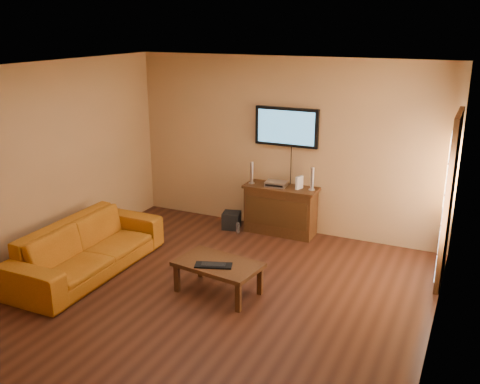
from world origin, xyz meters
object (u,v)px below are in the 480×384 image
Objects in this scene: coffee_table at (218,267)px; bottle at (238,228)px; game_console at (299,183)px; keyboard at (213,265)px; media_console at (280,210)px; subwoofer at (231,220)px; speaker_left at (252,174)px; television at (287,127)px; speaker_right at (312,180)px; sofa at (87,240)px; av_receiver at (276,184)px.

coffee_table reaches higher than bottle.
game_console is 2.33m from keyboard.
subwoofer is at bearing -169.44° from media_console.
speaker_left is 1.83× the size of bottle.
television reaches higher than speaker_right.
game_console reaches higher than coffee_table.
speaker_left is at bearing 103.04° from coffee_table.
speaker_right is at bearing 78.31° from keyboard.
bottle is at bearing -152.02° from media_console.
media_console is 0.56m from game_console.
media_console is 0.73m from bottle.
television is 0.92× the size of coffee_table.
sofa is 2.71m from speaker_left.
media_console reaches higher than bottle.
television is at bearing 90.27° from coffee_table.
television is 0.88m from av_receiver.
subwoofer is at bearing 139.15° from bottle.
television is 0.90m from speaker_left.
sofa is at bearing -126.01° from television.
television is at bearing 39.97° from bottle.
keyboard is (0.01, -2.26, 0.03)m from media_console.
media_console is 2.97m from sofa.
speaker_right reaches higher than keyboard.
sofa is at bearing -134.22° from speaker_right.
game_console is 1.21m from bottle.
av_receiver is 0.97m from subwoofer.
speaker_right reaches higher than media_console.
av_receiver is (-0.09, 2.15, 0.44)m from coffee_table.
sofa is 3.34m from speaker_right.
speaker_left reaches higher than sofa.
television reaches higher than media_console.
coffee_table is 3.09× the size of speaker_right.
sofa is (-1.84, -0.19, 0.10)m from coffee_table.
media_console is 0.83m from subwoofer.
speaker_right is at bearing -0.35° from av_receiver.
sofa is 3.19m from game_console.
television reaches higher than bottle.
av_receiver is (-0.08, -0.00, 0.41)m from media_console.
subwoofer is (-0.78, -0.15, -0.25)m from media_console.
speaker_left reaches higher than bottle.
media_console is 0.72m from speaker_left.
av_receiver is 0.68× the size of keyboard.
game_console is (0.29, 0.01, 0.47)m from media_console.
game_console is (-0.19, -0.02, -0.06)m from speaker_right.
speaker_right is 2.40m from keyboard.
av_receiver is at bearing 92.17° from keyboard.
subwoofer is (-1.26, -0.18, -0.79)m from speaker_right.
bottle is (0.19, -0.17, -0.05)m from subwoofer.
television is at bearing 9.38° from subwoofer.
television is 0.86m from game_console.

